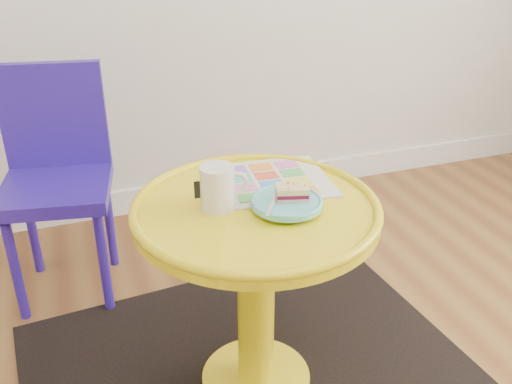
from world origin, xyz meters
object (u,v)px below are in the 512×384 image
object	(u,v)px
newspaper	(269,181)
chair	(57,168)
mug	(218,186)
plate	(287,203)
side_table	(256,262)

from	to	relation	value
newspaper	chair	bearing A→B (deg)	137.49
newspaper	mug	size ratio (longest dim) A/B	2.63
newspaper	mug	distance (m)	0.20
plate	mug	bearing A→B (deg)	157.44
side_table	plate	size ratio (longest dim) A/B	3.57
chair	mug	xyz separation A→B (m)	(0.39, -0.70, 0.19)
chair	mug	distance (m)	0.82
chair	plate	xyz separation A→B (m)	(0.54, -0.77, 0.15)
newspaper	mug	xyz separation A→B (m)	(-0.17, -0.10, 0.06)
side_table	mug	distance (m)	0.25
chair	newspaper	bearing A→B (deg)	-37.25
side_table	mug	world-z (taller)	mug
mug	plate	xyz separation A→B (m)	(0.16, -0.07, -0.04)
chair	mug	world-z (taller)	chair
chair	newspaper	distance (m)	0.83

